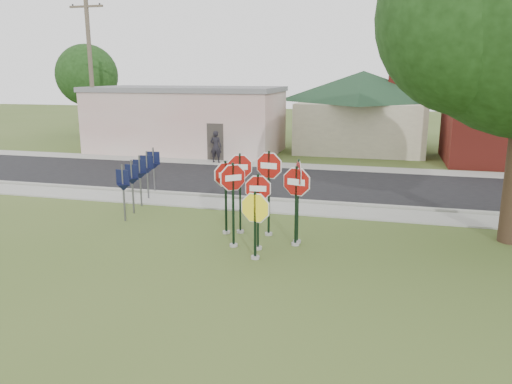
% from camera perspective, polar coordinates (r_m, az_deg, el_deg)
% --- Properties ---
extents(ground, '(120.00, 120.00, 0.00)m').
position_cam_1_polar(ground, '(13.98, -1.50, -7.67)').
color(ground, '#3E541F').
rests_on(ground, ground).
extents(sidewalk_near, '(60.00, 1.60, 0.06)m').
position_cam_1_polar(sidewalk_near, '(19.06, 3.08, -1.82)').
color(sidewalk_near, gray).
rests_on(sidewalk_near, ground).
extents(road, '(60.00, 7.00, 0.04)m').
position_cam_1_polar(road, '(23.36, 5.30, 0.96)').
color(road, black).
rests_on(road, ground).
extents(sidewalk_far, '(60.00, 1.60, 0.06)m').
position_cam_1_polar(sidewalk_far, '(27.53, 6.77, 2.84)').
color(sidewalk_far, gray).
rests_on(sidewalk_far, ground).
extents(curb, '(60.00, 0.20, 0.14)m').
position_cam_1_polar(curb, '(20.00, 3.66, -0.98)').
color(curb, gray).
rests_on(curb, ground).
extents(stop_sign_center, '(1.03, 0.24, 2.35)m').
position_cam_1_polar(stop_sign_center, '(14.31, 0.23, -1.15)').
color(stop_sign_center, gray).
rests_on(stop_sign_center, ground).
extents(stop_sign_yellow, '(1.15, 0.24, 2.04)m').
position_cam_1_polar(stop_sign_yellow, '(13.62, -0.09, -2.91)').
color(stop_sign_yellow, gray).
rests_on(stop_sign_yellow, ground).
extents(stop_sign_left, '(0.85, 0.71, 2.64)m').
position_cam_1_polar(stop_sign_left, '(14.50, -2.64, -0.08)').
color(stop_sign_left, gray).
rests_on(stop_sign_left, ground).
extents(stop_sign_right, '(1.15, 0.27, 2.53)m').
position_cam_1_polar(stop_sign_right, '(14.65, 4.62, -0.23)').
color(stop_sign_right, gray).
rests_on(stop_sign_right, ground).
extents(stop_sign_back_right, '(1.14, 0.24, 2.83)m').
position_cam_1_polar(stop_sign_back_right, '(15.51, 1.49, 1.39)').
color(stop_sign_back_right, gray).
rests_on(stop_sign_back_right, ground).
extents(stop_sign_back_left, '(1.06, 0.26, 2.71)m').
position_cam_1_polar(stop_sign_back_left, '(15.78, -1.84, 1.21)').
color(stop_sign_back_left, gray).
rests_on(stop_sign_back_left, ground).
extents(stop_sign_far_right, '(0.39, 1.12, 2.70)m').
position_cam_1_polar(stop_sign_far_right, '(14.86, 4.83, 0.45)').
color(stop_sign_far_right, gray).
rests_on(stop_sign_far_right, ground).
extents(stop_sign_far_left, '(0.76, 0.79, 2.48)m').
position_cam_1_polar(stop_sign_far_left, '(15.76, -3.48, 0.57)').
color(stop_sign_far_left, gray).
rests_on(stop_sign_far_left, ground).
extents(route_sign_row, '(1.43, 4.63, 2.00)m').
position_cam_1_polar(route_sign_row, '(19.65, -13.11, 1.89)').
color(route_sign_row, '#59595E').
rests_on(route_sign_row, ground).
extents(building_stucco, '(12.20, 6.20, 4.20)m').
position_cam_1_polar(building_stucco, '(33.16, -7.94, 8.29)').
color(building_stucco, beige).
rests_on(building_stucco, ground).
extents(building_house, '(11.60, 11.60, 6.20)m').
position_cam_1_polar(building_house, '(34.60, 12.10, 10.82)').
color(building_house, beige).
rests_on(building_house, ground).
extents(utility_pole_near, '(2.20, 0.26, 9.50)m').
position_cam_1_polar(utility_pole_near, '(32.86, -18.32, 12.63)').
color(utility_pole_near, '#453B2E').
rests_on(utility_pole_near, ground).
extents(bg_tree_left, '(4.90, 4.90, 7.35)m').
position_cam_1_polar(bg_tree_left, '(43.51, -18.77, 12.50)').
color(bg_tree_left, black).
rests_on(bg_tree_left, ground).
extents(pedestrian, '(0.68, 0.45, 1.83)m').
position_cam_1_polar(pedestrian, '(28.57, -4.60, 5.19)').
color(pedestrian, black).
rests_on(pedestrian, sidewalk_far).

